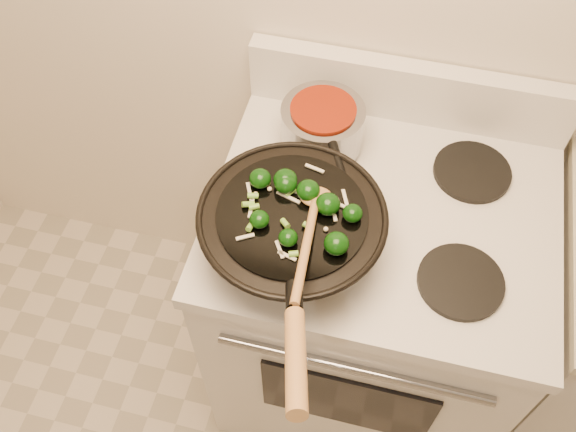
# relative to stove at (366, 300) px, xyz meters

# --- Properties ---
(stove) EXTENTS (0.78, 0.67, 1.08)m
(stove) POSITION_rel_stove_xyz_m (0.00, 0.00, 0.00)
(stove) COLOR silver
(stove) RESTS_ON ground
(wok) EXTENTS (0.39, 0.63, 0.26)m
(wok) POSITION_rel_stove_xyz_m (-0.18, -0.16, 0.53)
(wok) COLOR black
(wok) RESTS_ON stove
(stirfry) EXTENTS (0.25, 0.24, 0.04)m
(stirfry) POSITION_rel_stove_xyz_m (-0.17, -0.13, 0.60)
(stirfry) COLOR black
(stirfry) RESTS_ON wok
(wooden_spoon) EXTENTS (0.07, 0.31, 0.09)m
(wooden_spoon) POSITION_rel_stove_xyz_m (-0.13, -0.19, 0.61)
(wooden_spoon) COLOR #AB7843
(wooden_spoon) RESTS_ON wok
(saucepan) EXTENTS (0.20, 0.30, 0.11)m
(saucepan) POSITION_rel_stove_xyz_m (-0.18, 0.15, 0.52)
(saucepan) COLOR gray
(saucepan) RESTS_ON stove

